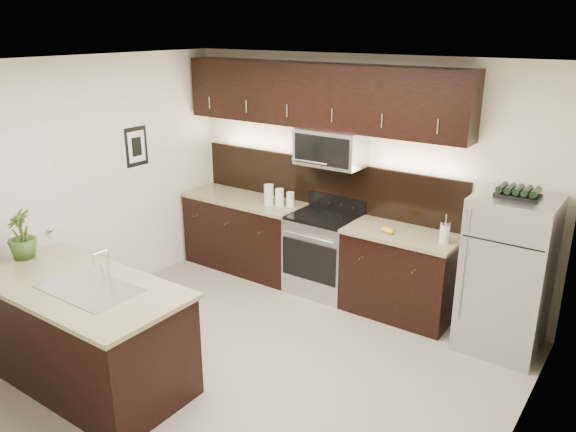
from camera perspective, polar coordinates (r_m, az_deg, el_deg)
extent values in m
plane|color=gray|center=(5.42, -3.90, -14.70)|extent=(4.50, 4.50, 0.00)
cube|color=silver|center=(6.40, 7.15, 3.89)|extent=(4.50, 0.02, 2.70)
cube|color=silver|center=(3.63, -24.93, -9.97)|extent=(4.50, 0.02, 2.70)
cube|color=silver|center=(6.41, -20.07, 2.89)|extent=(0.02, 4.00, 2.70)
cube|color=silver|center=(3.90, 22.61, -7.63)|extent=(0.02, 4.00, 2.70)
cube|color=white|center=(4.52, -4.68, 15.13)|extent=(4.50, 4.00, 0.02)
cube|color=silver|center=(6.10, -25.67, -2.02)|extent=(0.04, 0.80, 2.02)
sphere|color=silver|center=(6.22, -23.01, -1.33)|extent=(0.06, 0.06, 0.06)
cube|color=black|center=(6.77, -15.13, 6.82)|extent=(0.01, 0.32, 0.46)
cube|color=white|center=(6.77, -15.11, 6.82)|extent=(0.00, 0.24, 0.36)
cube|color=black|center=(7.18, -4.32, -1.88)|extent=(1.57, 0.62, 0.90)
cube|color=black|center=(6.15, 11.28, -5.90)|extent=(1.16, 0.62, 0.90)
cube|color=#B2B2B7|center=(6.55, 3.61, -3.96)|extent=(0.76, 0.62, 0.90)
cube|color=black|center=(6.39, 3.70, -0.12)|extent=(0.76, 0.60, 0.03)
cube|color=#BFB98F|center=(7.03, -4.42, 1.71)|extent=(1.59, 0.65, 0.04)
cube|color=#BFB98F|center=(5.97, 11.56, -1.80)|extent=(1.18, 0.65, 0.04)
cube|color=black|center=(6.64, 3.58, 3.39)|extent=(3.49, 0.02, 0.56)
cube|color=#B2B2B7|center=(6.27, 4.38, 6.95)|extent=(0.76, 0.40, 0.40)
cube|color=black|center=(6.31, 3.04, 12.13)|extent=(3.49, 0.33, 0.70)
cube|color=black|center=(5.25, -19.97, -11.32)|extent=(1.90, 0.90, 0.90)
cube|color=#BFB98F|center=(5.04, -20.56, -6.68)|extent=(1.96, 0.96, 0.04)
cube|color=silver|center=(4.91, -19.59, -6.90)|extent=(0.84, 0.50, 0.01)
cylinder|color=silver|center=(4.98, -17.79, -4.91)|extent=(0.03, 0.03, 0.24)
cylinder|color=silver|center=(4.88, -18.61, -3.56)|extent=(0.02, 0.14, 0.02)
cylinder|color=silver|center=(4.86, -19.20, -4.35)|extent=(0.02, 0.02, 0.10)
cube|color=#B2B2B7|center=(5.67, 21.33, -5.60)|extent=(0.74, 0.67, 1.53)
cube|color=black|center=(5.41, 22.31, 1.95)|extent=(0.38, 0.23, 0.03)
cylinder|color=black|center=(5.43, 20.90, 2.69)|extent=(0.06, 0.22, 0.06)
cylinder|color=black|center=(5.42, 21.63, 2.56)|extent=(0.06, 0.22, 0.06)
cylinder|color=black|center=(5.40, 22.37, 2.42)|extent=(0.06, 0.22, 0.06)
cylinder|color=black|center=(5.39, 23.10, 2.28)|extent=(0.06, 0.22, 0.06)
cylinder|color=black|center=(5.38, 23.85, 2.15)|extent=(0.06, 0.22, 0.06)
imported|color=#334F1F|center=(5.69, -25.46, -1.71)|extent=(0.30, 0.30, 0.46)
cylinder|color=silver|center=(6.70, -1.96, 2.17)|extent=(0.11, 0.11, 0.25)
cylinder|color=silver|center=(6.67, -0.87, 1.91)|extent=(0.10, 0.10, 0.21)
cylinder|color=silver|center=(6.64, 0.24, 1.69)|extent=(0.09, 0.09, 0.18)
cylinder|color=silver|center=(5.74, 15.63, -1.75)|extent=(0.10, 0.10, 0.20)
cylinder|color=silver|center=(5.70, 15.72, -0.74)|extent=(0.10, 0.10, 0.02)
cylinder|color=silver|center=(5.68, 15.76, -0.28)|extent=(0.01, 0.01, 0.08)
ellipsoid|color=gold|center=(5.95, 9.86, -1.31)|extent=(0.19, 0.17, 0.05)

